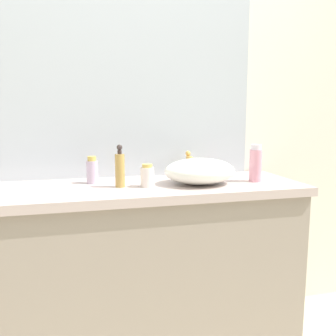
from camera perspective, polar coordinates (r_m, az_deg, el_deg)
The scene contains 9 objects.
bathroom_wall_rear at distance 1.95m, azimuth -6.22°, elevation 11.72°, with size 6.00×0.06×2.60m, color silver.
vanity_counter at distance 1.81m, azimuth -5.08°, elevation -16.23°, with size 1.61×0.52×0.86m.
wall_mirror_panel at distance 1.92m, azimuth -6.79°, elevation 16.52°, with size 1.37×0.01×1.19m, color #B2BCC6.
sink_basin at distance 1.70m, azimuth 5.16°, elevation -0.50°, with size 0.34×0.28×0.12m, color white.
faucet at distance 1.85m, azimuth 3.58°, elevation 0.80°, with size 0.03×0.14×0.14m.
soap_dispenser at distance 1.63m, azimuth -7.78°, elevation -0.12°, with size 0.04×0.04×0.20m.
lotion_bottle at distance 1.63m, azimuth -3.36°, elevation -1.32°, with size 0.06×0.06×0.11m.
perfume_bottle at distance 1.81m, azimuth 13.97°, elevation 0.66°, with size 0.06×0.06×0.18m.
spray_can at distance 1.75m, azimuth -12.15°, elevation -0.43°, with size 0.06×0.06×0.13m.
Camera 1 is at (-0.27, -1.19, 1.19)m, focal length 37.71 mm.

